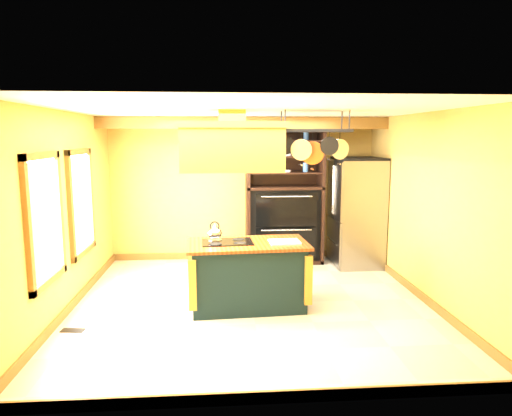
{
  "coord_description": "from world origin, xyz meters",
  "views": [
    {
      "loc": [
        -0.41,
        -6.21,
        2.35
      ],
      "look_at": [
        0.09,
        0.3,
        1.33
      ],
      "focal_mm": 32.0,
      "sensor_mm": 36.0,
      "label": 1
    }
  ],
  "objects": [
    {
      "name": "floor",
      "position": [
        0.0,
        0.0,
        0.0
      ],
      "size": [
        5.0,
        5.0,
        0.0
      ],
      "primitive_type": "plane",
      "color": "beige",
      "rests_on": "ground"
    },
    {
      "name": "ceiling",
      "position": [
        0.0,
        0.0,
        2.7
      ],
      "size": [
        5.0,
        5.0,
        0.0
      ],
      "primitive_type": "plane",
      "rotation": [
        3.14,
        0.0,
        0.0
      ],
      "color": "white",
      "rests_on": "wall_back"
    },
    {
      "name": "wall_back",
      "position": [
        0.0,
        2.5,
        1.35
      ],
      "size": [
        5.0,
        0.02,
        2.7
      ],
      "primitive_type": "cube",
      "color": "#C19246",
      "rests_on": "floor"
    },
    {
      "name": "wall_front",
      "position": [
        0.0,
        -2.5,
        1.35
      ],
      "size": [
        5.0,
        0.02,
        2.7
      ],
      "primitive_type": "cube",
      "color": "#C19246",
      "rests_on": "floor"
    },
    {
      "name": "wall_left",
      "position": [
        -2.5,
        0.0,
        1.35
      ],
      "size": [
        0.02,
        5.0,
        2.7
      ],
      "primitive_type": "cube",
      "color": "#C19246",
      "rests_on": "floor"
    },
    {
      "name": "wall_right",
      "position": [
        2.5,
        0.0,
        1.35
      ],
      "size": [
        0.02,
        5.0,
        2.7
      ],
      "primitive_type": "cube",
      "color": "#C19246",
      "rests_on": "floor"
    },
    {
      "name": "ceiling_beam",
      "position": [
        0.0,
        1.7,
        2.59
      ],
      "size": [
        5.0,
        0.15,
        0.2
      ],
      "primitive_type": "cube",
      "color": "brown",
      "rests_on": "ceiling"
    },
    {
      "name": "window_near",
      "position": [
        -2.47,
        -0.8,
        1.4
      ],
      "size": [
        0.06,
        1.06,
        1.56
      ],
      "color": "brown",
      "rests_on": "wall_left"
    },
    {
      "name": "window_far",
      "position": [
        -2.47,
        0.6,
        1.4
      ],
      "size": [
        0.06,
        1.06,
        1.56
      ],
      "color": "brown",
      "rests_on": "wall_left"
    },
    {
      "name": "kitchen_island",
      "position": [
        -0.06,
        -0.12,
        0.47
      ],
      "size": [
        1.7,
        1.01,
        1.11
      ],
      "rotation": [
        0.0,
        0.0,
        0.06
      ],
      "color": "black",
      "rests_on": "floor"
    },
    {
      "name": "range_hood",
      "position": [
        -0.26,
        -0.12,
        2.24
      ],
      "size": [
        1.42,
        0.8,
        0.8
      ],
      "color": "#C27E30",
      "rests_on": "ceiling"
    },
    {
      "name": "pot_rack",
      "position": [
        0.84,
        -0.11,
        2.33
      ],
      "size": [
        1.01,
        0.47,
        0.72
      ],
      "color": "black",
      "rests_on": "ceiling"
    },
    {
      "name": "refrigerator",
      "position": [
        2.06,
        1.9,
        0.95
      ],
      "size": [
        0.84,
        0.99,
        1.95
      ],
      "color": "gray",
      "rests_on": "floor"
    },
    {
      "name": "hutch",
      "position": [
        0.76,
        2.23,
        0.96
      ],
      "size": [
        1.43,
        0.64,
        2.52
      ],
      "color": "black",
      "rests_on": "floor"
    },
    {
      "name": "floor_register",
      "position": [
        -2.25,
        -0.77,
        0.01
      ],
      "size": [
        0.29,
        0.15,
        0.01
      ],
      "primitive_type": "cube",
      "rotation": [
        0.0,
        0.0,
        -0.11
      ],
      "color": "black",
      "rests_on": "floor"
    }
  ]
}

